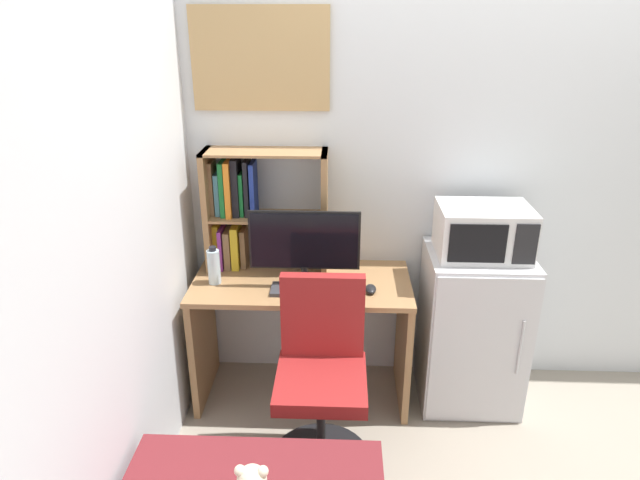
{
  "coord_description": "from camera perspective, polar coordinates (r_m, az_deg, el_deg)",
  "views": [
    {
      "loc": [
        -0.76,
        -2.97,
        2.08
      ],
      "look_at": [
        -0.87,
        -0.31,
        0.98
      ],
      "focal_mm": 31.39,
      "sensor_mm": 36.0,
      "label": 1
    }
  ],
  "objects": [
    {
      "name": "wall_back",
      "position": [
        3.3,
        22.97,
        6.95
      ],
      "size": [
        6.4,
        0.04,
        2.6
      ],
      "primitive_type": "cube",
      "color": "silver",
      "rests_on": "ground_plane"
    },
    {
      "name": "wall_left",
      "position": [
        1.8,
        -26.83,
        -6.02
      ],
      "size": [
        0.04,
        4.4,
        2.6
      ],
      "primitive_type": "cube",
      "color": "silver",
      "rests_on": "ground_plane"
    },
    {
      "name": "desk",
      "position": [
        3.12,
        -1.83,
        -7.9
      ],
      "size": [
        1.17,
        0.56,
        0.73
      ],
      "color": "#997047",
      "rests_on": "ground_plane"
    },
    {
      "name": "hutch_bookshelf",
      "position": [
        3.08,
        -7.31,
        3.29
      ],
      "size": [
        0.66,
        0.22,
        0.67
      ],
      "color": "#997047",
      "rests_on": "desk"
    },
    {
      "name": "monitor",
      "position": [
        2.86,
        -1.6,
        -0.45
      ],
      "size": [
        0.57,
        0.18,
        0.42
      ],
      "color": "black",
      "rests_on": "desk"
    },
    {
      "name": "keyboard",
      "position": [
        2.9,
        -1.44,
        -5.09
      ],
      "size": [
        0.36,
        0.14,
        0.02
      ],
      "primitive_type": "cube",
      "color": "#333338",
      "rests_on": "desk"
    },
    {
      "name": "computer_mouse",
      "position": [
        2.9,
        5.18,
        -5.0
      ],
      "size": [
        0.06,
        0.1,
        0.03
      ],
      "primitive_type": "ellipsoid",
      "color": "black",
      "rests_on": "desk"
    },
    {
      "name": "water_bottle",
      "position": [
        3.0,
        -10.76,
        -2.65
      ],
      "size": [
        0.07,
        0.07,
        0.21
      ],
      "color": "silver",
      "rests_on": "desk"
    },
    {
      "name": "mini_fridge",
      "position": [
        3.24,
        15.2,
        -8.7
      ],
      "size": [
        0.54,
        0.5,
        0.9
      ],
      "color": "silver",
      "rests_on": "ground_plane"
    },
    {
      "name": "microwave",
      "position": [
        3.0,
        16.3,
        0.88
      ],
      "size": [
        0.46,
        0.34,
        0.26
      ],
      "color": "silver",
      "rests_on": "mini_fridge"
    },
    {
      "name": "desk_chair",
      "position": [
        2.76,
        0.15,
        -14.62
      ],
      "size": [
        0.48,
        0.48,
        0.94
      ],
      "color": "black",
      "rests_on": "ground_plane"
    },
    {
      "name": "wall_corkboard",
      "position": [
        2.99,
        -6.11,
        17.87
      ],
      "size": [
        0.71,
        0.02,
        0.51
      ],
      "primitive_type": "cube",
      "color": "tan"
    }
  ]
}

